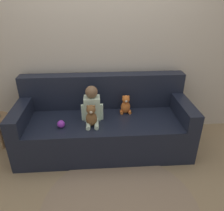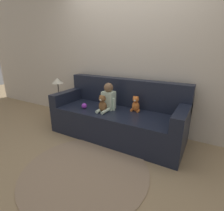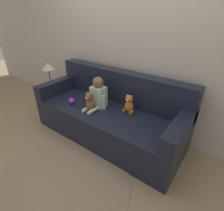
% 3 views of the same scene
% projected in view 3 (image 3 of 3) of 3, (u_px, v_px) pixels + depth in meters
% --- Properties ---
extents(ground_plane, '(12.00, 12.00, 0.00)m').
position_uv_depth(ground_plane, '(107.00, 135.00, 2.64)').
color(ground_plane, '#9E8460').
extents(wall_back, '(8.00, 0.05, 2.60)m').
position_uv_depth(wall_back, '(129.00, 40.00, 2.36)').
color(wall_back, beige).
rests_on(wall_back, ground_plane).
extents(couch, '(2.15, 0.83, 0.92)m').
position_uv_depth(couch, '(109.00, 115.00, 2.52)').
color(couch, black).
rests_on(couch, ground_plane).
extents(person_baby, '(0.27, 0.35, 0.43)m').
position_uv_depth(person_baby, '(98.00, 95.00, 2.39)').
color(person_baby, silver).
rests_on(person_baby, couch).
extents(teddy_bear_brown, '(0.13, 0.12, 0.27)m').
position_uv_depth(teddy_bear_brown, '(90.00, 102.00, 2.31)').
color(teddy_bear_brown, brown).
rests_on(teddy_bear_brown, couch).
extents(plush_toy_side, '(0.15, 0.11, 0.25)m').
position_uv_depth(plush_toy_side, '(129.00, 104.00, 2.29)').
color(plush_toy_side, orange).
rests_on(plush_toy_side, couch).
extents(toy_ball, '(0.09, 0.09, 0.09)m').
position_uv_depth(toy_ball, '(72.00, 101.00, 2.53)').
color(toy_ball, purple).
rests_on(toy_ball, couch).
extents(floor_rug, '(1.52, 1.52, 0.01)m').
position_uv_depth(floor_rug, '(61.00, 183.00, 1.90)').
color(floor_rug, gray).
rests_on(floor_rug, ground_plane).
extents(side_table, '(0.32, 0.32, 0.85)m').
position_uv_depth(side_table, '(50.00, 75.00, 3.09)').
color(side_table, '#93704C').
rests_on(side_table, ground_plane).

